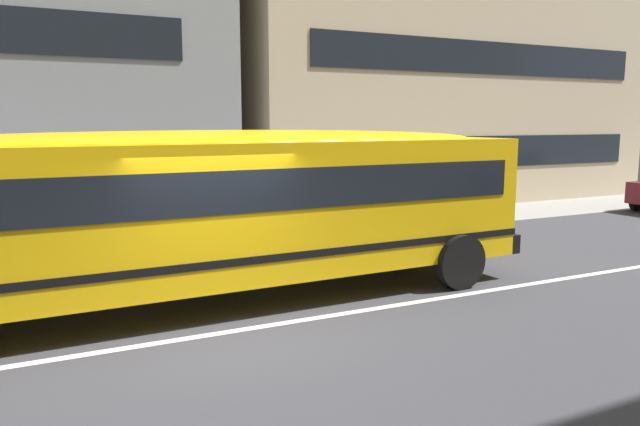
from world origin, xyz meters
TOP-DOWN VIEW (x-y plane):
  - ground_plane at (0.00, 0.00)m, footprint 400.00×400.00m
  - sidewalk_far at (0.00, 7.09)m, footprint 120.00×3.00m
  - lane_centreline at (0.00, 0.00)m, footprint 110.00×0.16m
  - school_bus at (0.11, 1.51)m, footprint 12.74×3.02m

SIDE VIEW (x-z plane):
  - ground_plane at x=0.00m, z-range 0.00..0.00m
  - lane_centreline at x=0.00m, z-range 0.00..0.01m
  - sidewalk_far at x=0.00m, z-range 0.00..0.01m
  - school_bus at x=0.11m, z-range 0.27..3.11m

